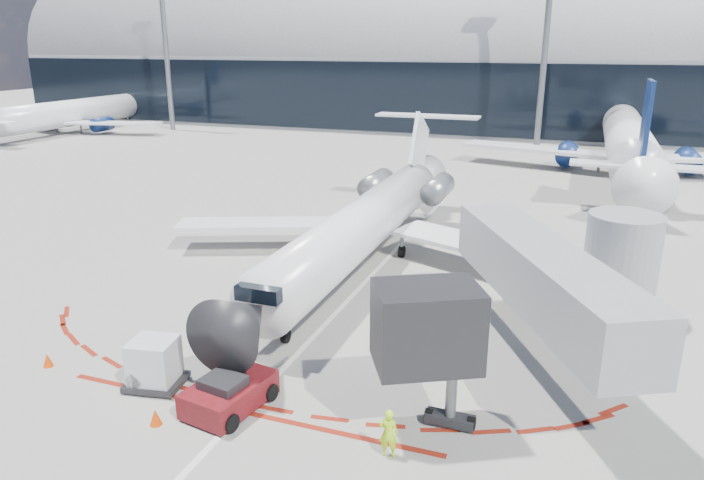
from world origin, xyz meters
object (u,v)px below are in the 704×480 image
(pushback_tug, at_px, (229,393))
(ramp_worker, at_px, (388,433))
(regional_jet, at_px, (369,220))
(uld_container, at_px, (154,364))

(pushback_tug, xyz_separation_m, ramp_worker, (5.85, -0.64, 0.23))
(ramp_worker, bearing_deg, regional_jet, -78.88)
(pushback_tug, xyz_separation_m, uld_container, (-3.25, 0.33, 0.34))
(regional_jet, relative_size, uld_container, 13.50)
(regional_jet, bearing_deg, pushback_tug, -88.77)
(uld_container, bearing_deg, ramp_worker, -15.99)
(regional_jet, bearing_deg, uld_container, -100.61)
(regional_jet, bearing_deg, ramp_worker, -69.45)
(pushback_tug, distance_m, uld_container, 3.28)
(regional_jet, relative_size, ramp_worker, 18.74)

